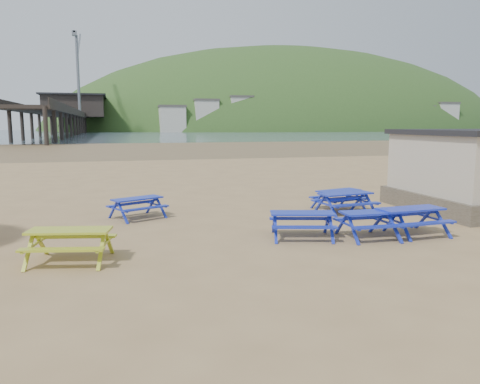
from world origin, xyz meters
name	(u,v)px	position (x,y,z in m)	size (l,w,h in m)	color
ground	(257,229)	(0.00, 0.00, 0.00)	(400.00, 400.00, 0.00)	tan
wet_sand	(144,147)	(0.00, 55.00, 0.00)	(400.00, 400.00, 0.00)	olive
sea	(123,133)	(0.00, 170.00, 0.01)	(400.00, 400.00, 0.00)	#4B5E6C
picnic_table_blue_a	(138,208)	(-3.63, 2.78, 0.37)	(2.21, 2.05, 0.74)	#1A2EB6
picnic_table_blue_b	(345,204)	(3.88, 1.36, 0.42)	(2.20, 1.87, 0.84)	#1A2EB6
picnic_table_blue_c	(338,200)	(4.20, 2.53, 0.38)	(2.15, 1.90, 0.77)	#1A2EB6
picnic_table_blue_d	(302,225)	(0.92, -1.54, 0.39)	(2.20, 1.95, 0.78)	#1A2EB6
picnic_table_blue_e	(373,224)	(2.98, -2.05, 0.40)	(1.95, 1.59, 0.80)	#1A2EB6
picnic_table_blue_f	(410,222)	(4.24, -2.08, 0.42)	(2.11, 1.75, 0.85)	#1A2EB6
picnic_table_yellow	(70,246)	(-5.52, -2.31, 0.41)	(2.25, 1.96, 0.82)	#8BB318
pier	(74,118)	(-17.99, 178.23, 5.46)	(24.00, 220.00, 39.29)	black
headland_town	(288,148)	(90.00, 229.68, -9.91)	(264.00, 144.00, 108.00)	#2D4C1E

